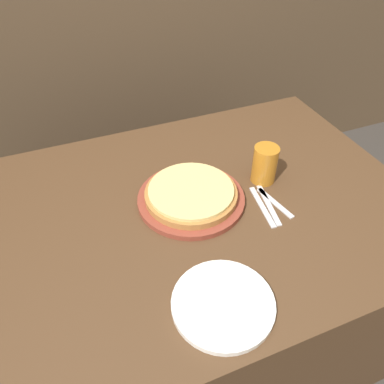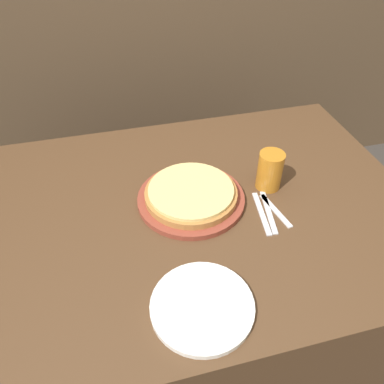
# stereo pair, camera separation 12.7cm
# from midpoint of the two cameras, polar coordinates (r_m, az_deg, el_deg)

# --- Properties ---
(ground_plane) EXTENTS (12.00, 12.00, 0.00)m
(ground_plane) POSITION_cam_midpoint_polar(r_m,az_deg,el_deg) (1.89, -1.80, -19.35)
(ground_plane) COLOR #38332D
(dining_table) EXTENTS (1.54, 1.09, 0.77)m
(dining_table) POSITION_cam_midpoint_polar(r_m,az_deg,el_deg) (1.57, -2.10, -12.49)
(dining_table) COLOR #4C331E
(dining_table) RESTS_ON ground_plane
(pizza_on_board) EXTENTS (0.37, 0.37, 0.06)m
(pizza_on_board) POSITION_cam_midpoint_polar(r_m,az_deg,el_deg) (1.28, -2.84, -0.62)
(pizza_on_board) COLOR brown
(pizza_on_board) RESTS_ON dining_table
(beer_glass) EXTENTS (0.09, 0.09, 0.14)m
(beer_glass) POSITION_cam_midpoint_polar(r_m,az_deg,el_deg) (1.35, 8.42, 4.29)
(beer_glass) COLOR #B7701E
(beer_glass) RESTS_ON dining_table
(dinner_plate) EXTENTS (0.27, 0.27, 0.02)m
(dinner_plate) POSITION_cam_midpoint_polar(r_m,az_deg,el_deg) (1.03, 1.09, -16.85)
(dinner_plate) COLOR white
(dinner_plate) RESTS_ON dining_table
(fork) EXTENTS (0.05, 0.20, 0.00)m
(fork) POSITION_cam_midpoint_polar(r_m,az_deg,el_deg) (1.28, 7.89, -2.35)
(fork) COLOR silver
(fork) RESTS_ON dining_table
(dinner_knife) EXTENTS (0.05, 0.20, 0.00)m
(dinner_knife) POSITION_cam_midpoint_polar(r_m,az_deg,el_deg) (1.29, 8.87, -2.06)
(dinner_knife) COLOR silver
(dinner_knife) RESTS_ON dining_table
(spoon) EXTENTS (0.05, 0.17, 0.00)m
(spoon) POSITION_cam_midpoint_polar(r_m,az_deg,el_deg) (1.30, 9.83, -1.77)
(spoon) COLOR silver
(spoon) RESTS_ON dining_table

